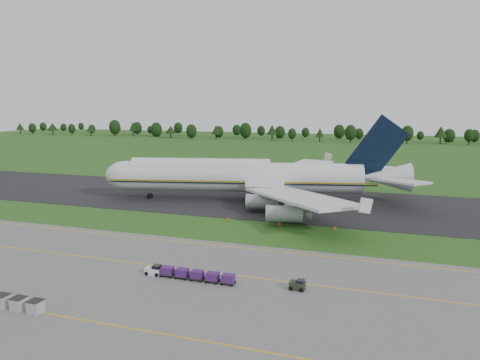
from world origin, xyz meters
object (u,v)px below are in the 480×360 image
at_px(baggage_train, 188,274).
at_px(uld_row, 19,304).
at_px(utility_cart, 297,286).
at_px(edge_markers, 280,224).
at_px(aircraft, 247,176).

relative_size(baggage_train, uld_row, 2.05).
bearing_deg(uld_row, baggage_train, 46.65).
bearing_deg(baggage_train, uld_row, -133.35).
bearing_deg(baggage_train, utility_cart, 4.46).
bearing_deg(uld_row, utility_cart, 29.21).
relative_size(baggage_train, utility_cart, 6.51).
distance_m(baggage_train, edge_markers, 31.93).
height_order(baggage_train, utility_cart, baggage_train).
xyz_separation_m(baggage_train, edge_markers, (4.69, 31.58, -0.50)).
height_order(uld_row, edge_markers, uld_row).
distance_m(aircraft, edge_markers, 25.35).
distance_m(aircraft, utility_cart, 56.50).
bearing_deg(baggage_train, edge_markers, 81.56).
relative_size(aircraft, edge_markers, 3.44).
bearing_deg(baggage_train, aircraft, 99.55).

